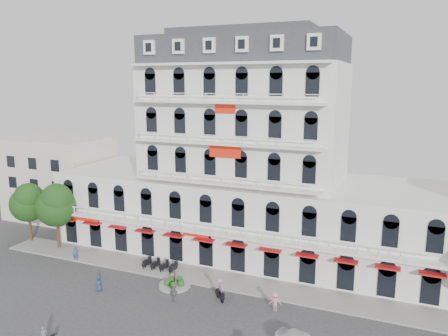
% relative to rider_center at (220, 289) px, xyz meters
% --- Properties ---
extents(ground, '(120.00, 120.00, 0.00)m').
position_rel_rider_center_xyz_m(ground, '(-2.27, -5.16, -1.14)').
color(ground, '#38383A').
rests_on(ground, ground).
extents(sidewalk, '(53.00, 4.00, 0.16)m').
position_rel_rider_center_xyz_m(sidewalk, '(-2.27, 3.84, -1.06)').
color(sidewalk, gray).
rests_on(sidewalk, ground).
extents(main_building, '(45.00, 15.00, 25.80)m').
position_rel_rider_center_xyz_m(main_building, '(-2.27, 12.84, 8.82)').
color(main_building, silver).
rests_on(main_building, ground).
extents(flank_building_west, '(14.00, 10.00, 12.00)m').
position_rel_rider_center_xyz_m(flank_building_west, '(-32.27, 14.84, 4.86)').
color(flank_building_west, beige).
rests_on(flank_building_west, ground).
extents(traffic_island, '(3.20, 3.20, 1.60)m').
position_rel_rider_center_xyz_m(traffic_island, '(-5.27, 0.84, -0.89)').
color(traffic_island, gray).
rests_on(traffic_island, ground).
extents(parked_scooter_row, '(4.40, 1.80, 1.10)m').
position_rel_rider_center_xyz_m(parked_scooter_row, '(-8.62, 3.64, -1.14)').
color(parked_scooter_row, black).
rests_on(parked_scooter_row, ground).
extents(tree_west_outer, '(4.50, 4.48, 7.76)m').
position_rel_rider_center_xyz_m(tree_west_outer, '(-28.21, 4.82, 4.21)').
color(tree_west_outer, '#382314').
rests_on(tree_west_outer, ground).
extents(tree_west_inner, '(4.76, 4.76, 8.25)m').
position_rel_rider_center_xyz_m(tree_west_inner, '(-23.21, 4.32, 4.54)').
color(tree_west_inner, '#382314').
rests_on(tree_west_inner, ground).
extents(rider_center, '(1.31, 1.31, 2.17)m').
position_rel_rider_center_xyz_m(rider_center, '(0.00, 0.00, 0.00)').
color(rider_center, black).
rests_on(rider_center, ground).
extents(pedestrian_left, '(0.89, 0.79, 1.54)m').
position_rel_rider_center_xyz_m(pedestrian_left, '(-11.62, -2.81, -0.38)').
color(pedestrian_left, navy).
rests_on(pedestrian_left, ground).
extents(pedestrian_mid, '(1.01, 0.59, 1.61)m').
position_rel_rider_center_xyz_m(pedestrian_mid, '(-3.76, -1.93, -0.34)').
color(pedestrian_mid, slate).
rests_on(pedestrian_mid, ground).
extents(pedestrian_right, '(1.27, 0.96, 1.74)m').
position_rel_rider_center_xyz_m(pedestrian_right, '(5.30, 0.07, -0.27)').
color(pedestrian_right, pink).
rests_on(pedestrian_right, ground).
extents(pedestrian_far, '(0.72, 0.61, 1.67)m').
position_rel_rider_center_xyz_m(pedestrian_far, '(-18.70, 2.06, -0.31)').
color(pedestrian_far, navy).
rests_on(pedestrian_far, ground).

